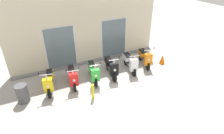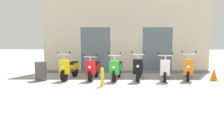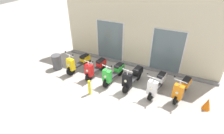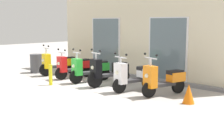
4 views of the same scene
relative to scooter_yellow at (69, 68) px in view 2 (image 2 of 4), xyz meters
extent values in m
plane|color=#A8A39E|center=(2.53, -1.12, -0.46)|extent=(40.00, 40.00, 0.00)
cube|color=beige|center=(2.53, 1.87, 1.50)|extent=(8.28, 0.30, 3.92)
cube|color=slate|center=(2.53, 1.62, -0.40)|extent=(8.28, 0.20, 0.12)
cube|color=silver|center=(1.00, 1.70, 0.69)|extent=(1.59, 0.04, 2.30)
cube|color=slate|center=(1.00, 1.68, 0.69)|extent=(1.47, 0.02, 2.22)
cube|color=silver|center=(4.07, 1.70, 0.69)|extent=(1.59, 0.04, 2.30)
cube|color=slate|center=(4.07, 1.68, 0.69)|extent=(1.47, 0.02, 2.22)
cylinder|color=black|center=(-0.13, -0.53, -0.21)|extent=(0.22, 0.51, 0.50)
cylinder|color=black|center=(0.14, 0.57, -0.21)|extent=(0.22, 0.51, 0.50)
cube|color=#2D2D30|center=(0.00, 0.02, -0.11)|extent=(0.42, 0.74, 0.09)
cube|color=yellow|center=(-0.12, -0.49, 0.14)|extent=(0.43, 0.32, 0.58)
sphere|color=#F2EFCC|center=(-0.15, -0.62, 0.18)|extent=(0.12, 0.12, 0.12)
cube|color=yellow|center=(0.11, 0.47, 0.05)|extent=(0.41, 0.58, 0.28)
cube|color=black|center=(0.10, 0.43, 0.19)|extent=(0.36, 0.53, 0.11)
cylinder|color=silver|center=(-0.12, -0.49, 0.53)|extent=(0.06, 0.06, 0.26)
cylinder|color=silver|center=(-0.12, -0.49, 0.64)|extent=(0.54, 0.16, 0.04)
sphere|color=black|center=(0.15, -0.55, 0.74)|extent=(0.07, 0.07, 0.07)
sphere|color=black|center=(-0.38, -0.43, 0.74)|extent=(0.07, 0.07, 0.07)
cylinder|color=black|center=(0.96, -0.58, -0.23)|extent=(0.17, 0.48, 0.47)
cylinder|color=black|center=(1.13, 0.51, -0.23)|extent=(0.17, 0.48, 0.47)
cube|color=#2D2D30|center=(1.04, -0.04, -0.13)|extent=(0.36, 0.71, 0.09)
cube|color=red|center=(0.96, -0.54, 0.12)|extent=(0.41, 0.30, 0.57)
sphere|color=#F2EFCC|center=(0.94, -0.67, 0.16)|extent=(0.12, 0.12, 0.12)
cube|color=red|center=(1.11, 0.41, 0.05)|extent=(0.38, 0.56, 0.28)
cube|color=black|center=(1.11, 0.37, 0.19)|extent=(0.33, 0.51, 0.11)
cylinder|color=silver|center=(0.96, -0.54, 0.48)|extent=(0.06, 0.06, 0.19)
cylinder|color=silver|center=(0.96, -0.54, 0.55)|extent=(0.52, 0.12, 0.04)
sphere|color=black|center=(1.22, -0.58, 0.65)|extent=(0.07, 0.07, 0.07)
sphere|color=black|center=(0.71, -0.50, 0.65)|extent=(0.07, 0.07, 0.07)
cylinder|color=black|center=(1.94, -0.67, -0.22)|extent=(0.18, 0.49, 0.48)
cylinder|color=black|center=(2.15, 0.46, -0.22)|extent=(0.18, 0.49, 0.48)
cube|color=#2D2D30|center=(2.04, -0.11, -0.12)|extent=(0.39, 0.75, 0.09)
cube|color=green|center=(1.95, -0.63, 0.13)|extent=(0.42, 0.31, 0.57)
sphere|color=#F2EFCC|center=(1.92, -0.76, 0.17)|extent=(0.12, 0.12, 0.12)
cube|color=green|center=(2.13, 0.36, 0.06)|extent=(0.39, 0.57, 0.28)
cube|color=black|center=(2.13, 0.32, 0.20)|extent=(0.34, 0.52, 0.11)
cylinder|color=silver|center=(1.95, -0.63, 0.51)|extent=(0.06, 0.06, 0.25)
cylinder|color=silver|center=(1.95, -0.63, 0.62)|extent=(0.49, 0.13, 0.04)
sphere|color=black|center=(2.19, -0.68, 0.72)|extent=(0.07, 0.07, 0.07)
sphere|color=black|center=(1.70, -0.58, 0.72)|extent=(0.07, 0.07, 0.07)
cylinder|color=black|center=(2.89, -0.66, -0.20)|extent=(0.19, 0.54, 0.53)
cylinder|color=black|center=(3.09, 0.47, -0.20)|extent=(0.19, 0.54, 0.53)
cube|color=#2D2D30|center=(2.99, -0.10, -0.10)|extent=(0.38, 0.74, 0.09)
cube|color=black|center=(2.90, -0.62, 0.17)|extent=(0.42, 0.30, 0.61)
sphere|color=#F2EFCC|center=(2.88, -0.75, 0.21)|extent=(0.12, 0.12, 0.12)
cube|color=black|center=(3.07, 0.37, 0.10)|extent=(0.38, 0.56, 0.28)
cube|color=black|center=(3.06, 0.33, 0.24)|extent=(0.34, 0.52, 0.11)
cylinder|color=silver|center=(2.90, -0.62, 0.57)|extent=(0.06, 0.06, 0.23)
cylinder|color=silver|center=(2.90, -0.62, 0.67)|extent=(0.49, 0.12, 0.04)
sphere|color=black|center=(3.14, -0.66, 0.77)|extent=(0.07, 0.07, 0.07)
sphere|color=black|center=(2.66, -0.58, 0.77)|extent=(0.07, 0.07, 0.07)
cylinder|color=black|center=(3.99, -0.67, -0.24)|extent=(0.18, 0.46, 0.45)
cylinder|color=black|center=(4.19, 0.46, -0.24)|extent=(0.18, 0.46, 0.45)
cube|color=#2D2D30|center=(4.09, -0.11, -0.14)|extent=(0.38, 0.75, 0.09)
cube|color=white|center=(4.00, -0.63, 0.13)|extent=(0.42, 0.30, 0.62)
sphere|color=#F2EFCC|center=(3.97, -0.76, 0.17)|extent=(0.12, 0.12, 0.12)
cube|color=white|center=(4.17, 0.36, 0.08)|extent=(0.39, 0.56, 0.28)
cube|color=black|center=(4.17, 0.32, 0.22)|extent=(0.34, 0.52, 0.11)
cylinder|color=silver|center=(4.00, -0.63, 0.53)|extent=(0.06, 0.06, 0.21)
cylinder|color=silver|center=(4.00, -0.63, 0.62)|extent=(0.54, 0.13, 0.04)
sphere|color=black|center=(4.26, -0.68, 0.72)|extent=(0.07, 0.07, 0.07)
sphere|color=black|center=(3.73, -0.58, 0.72)|extent=(0.07, 0.07, 0.07)
cylinder|color=black|center=(4.97, -0.50, -0.24)|extent=(0.20, 0.46, 0.45)
cylinder|color=black|center=(5.25, 0.57, -0.24)|extent=(0.20, 0.46, 0.45)
cube|color=#2D2D30|center=(5.11, 0.04, -0.14)|extent=(0.42, 0.73, 0.09)
cube|color=orange|center=(4.98, -0.46, 0.13)|extent=(0.43, 0.33, 0.62)
sphere|color=#F2EFCC|center=(4.95, -0.58, 0.17)|extent=(0.12, 0.12, 0.12)
cube|color=orange|center=(5.22, 0.48, 0.05)|extent=(0.42, 0.58, 0.28)
cube|color=black|center=(5.21, 0.44, 0.19)|extent=(0.37, 0.53, 0.11)
cylinder|color=silver|center=(4.98, -0.46, 0.55)|extent=(0.06, 0.06, 0.26)
cylinder|color=silver|center=(4.98, -0.46, 0.66)|extent=(0.51, 0.17, 0.04)
sphere|color=black|center=(5.24, -0.52, 0.76)|extent=(0.07, 0.07, 0.07)
sphere|color=black|center=(4.73, -0.39, 0.76)|extent=(0.07, 0.07, 0.07)
cylinder|color=#4C4C51|center=(-1.15, -0.32, -0.07)|extent=(0.49, 0.49, 0.79)
cylinder|color=yellow|center=(1.50, -1.42, -0.11)|extent=(0.12, 0.12, 0.70)
cone|color=orange|center=(6.12, -0.29, -0.20)|extent=(0.32, 0.32, 0.52)
camera|label=1|loc=(-0.59, -7.43, 4.72)|focal=30.27mm
camera|label=2|loc=(1.99, -10.18, 1.52)|focal=38.28mm
camera|label=3|loc=(4.89, -6.48, 4.67)|focal=28.55mm
camera|label=4|loc=(10.23, -7.38, 1.66)|focal=49.84mm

